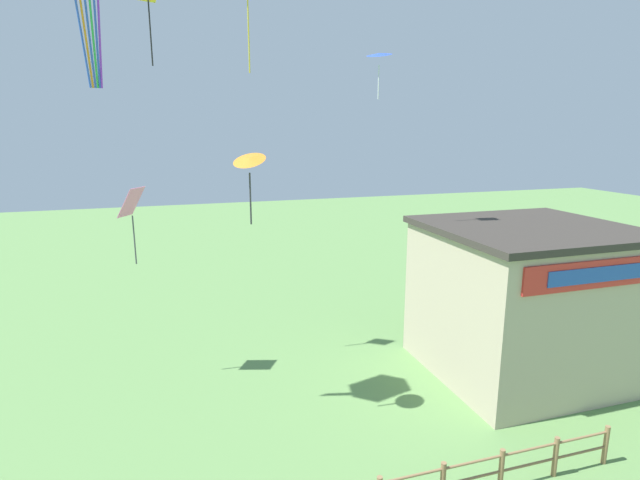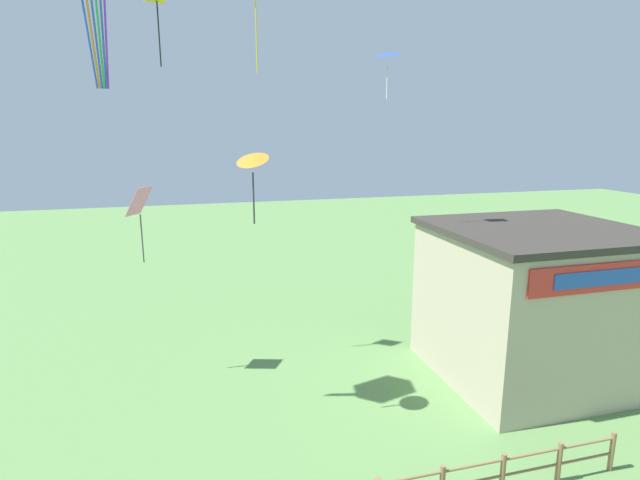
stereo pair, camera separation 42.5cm
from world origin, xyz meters
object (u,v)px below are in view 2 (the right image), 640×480
Objects in this scene: kite_blue_delta at (388,55)px; kite_yellow_diamond at (157,1)px; kite_pink_diamond at (140,208)px; seaside_building at (533,302)px; kite_orange_delta at (253,161)px.

kite_yellow_diamond reaches higher than kite_blue_delta.
kite_yellow_diamond reaches higher than kite_pink_diamond.
seaside_building is 11.78m from kite_orange_delta.
kite_orange_delta is 9.47m from kite_blue_delta.
kite_yellow_diamond is at bearing 116.20° from kite_orange_delta.
kite_pink_diamond is at bearing 129.43° from kite_orange_delta.
kite_yellow_diamond is (-2.45, 4.98, 5.17)m from kite_orange_delta.
kite_pink_diamond is 1.40× the size of kite_blue_delta.
kite_yellow_diamond is (-12.89, 4.35, 10.59)m from seaside_building.
kite_orange_delta is at bearing -138.24° from kite_blue_delta.
kite_orange_delta is 1.07× the size of kite_blue_delta.
kite_blue_delta reaches higher than kite_orange_delta.
kite_orange_delta is at bearing -63.80° from kite_yellow_diamond.
kite_pink_diamond is (-13.92, 3.60, 3.59)m from seaside_building.
seaside_building is 14.82m from kite_pink_diamond.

